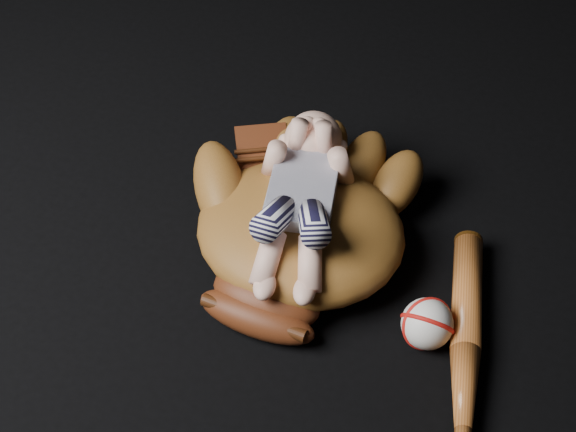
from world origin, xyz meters
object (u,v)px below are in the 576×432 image
(baseball_glove, at_px, (301,224))
(baseball, at_px, (427,324))
(newborn_baby, at_px, (299,201))
(baseball_bat, at_px, (465,366))

(baseball_glove, height_order, baseball, baseball_glove)
(newborn_baby, relative_size, baseball_bat, 0.74)
(baseball_glove, relative_size, baseball, 6.10)
(baseball_glove, distance_m, baseball, 0.26)
(baseball_bat, relative_size, baseball, 6.29)
(baseball, bearing_deg, baseball_glove, 154.98)
(baseball_bat, bearing_deg, baseball, 145.05)
(baseball_bat, bearing_deg, baseball_glove, 152.57)
(baseball_glove, distance_m, newborn_baby, 0.05)
(baseball_glove, distance_m, baseball_bat, 0.34)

